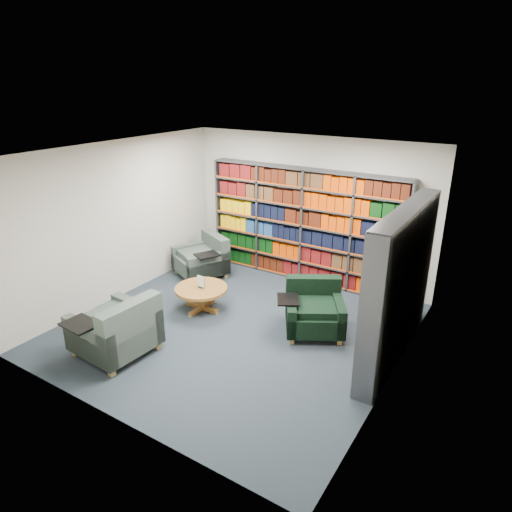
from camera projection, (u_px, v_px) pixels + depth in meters
The scene contains 7 objects.
room_shell at pixel (235, 247), 6.87m from camera, with size 5.02×5.02×2.82m.
bookshelf_back at pixel (304, 226), 8.82m from camera, with size 4.00×0.28×2.20m.
bookshelf_right at pixel (399, 286), 6.29m from camera, with size 0.28×2.50×2.20m.
chair_teal_left at pixel (204, 259), 9.26m from camera, with size 1.21×1.20×0.82m.
chair_green_right at pixel (314, 311), 7.24m from camera, with size 1.21×1.21×0.80m.
chair_teal_front at pixel (119, 332), 6.55m from camera, with size 1.07×1.22×0.92m.
coffee_table at pixel (201, 292), 7.84m from camera, with size 0.90×0.90×0.63m.
Camera 1 is at (3.70, -5.29, 3.78)m, focal length 32.00 mm.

